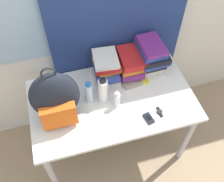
% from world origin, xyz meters
% --- Properties ---
extents(ground_plane, '(12.00, 12.00, 0.00)m').
position_xyz_m(ground_plane, '(0.00, 0.00, 0.00)').
color(ground_plane, '#9E8466').
extents(wall_back, '(6.00, 0.06, 2.50)m').
position_xyz_m(wall_back, '(-0.00, 0.81, 1.25)').
color(wall_back, silver).
rests_on(wall_back, ground_plane).
extents(curtain_blue, '(1.07, 0.04, 2.50)m').
position_xyz_m(curtain_blue, '(0.16, 0.76, 1.25)').
color(curtain_blue, navy).
rests_on(curtain_blue, ground_plane).
extents(desk, '(1.25, 0.73, 0.73)m').
position_xyz_m(desk, '(0.00, 0.36, 0.64)').
color(desk, silver).
rests_on(desk, ground_plane).
extents(backpack, '(0.34, 0.22, 0.50)m').
position_xyz_m(backpack, '(-0.40, 0.33, 0.94)').
color(backpack, '#1E232D').
rests_on(backpack, desk).
extents(book_stack_left, '(0.21, 0.28, 0.24)m').
position_xyz_m(book_stack_left, '(0.01, 0.58, 0.85)').
color(book_stack_left, silver).
rests_on(book_stack_left, desk).
extents(book_stack_center, '(0.23, 0.29, 0.21)m').
position_xyz_m(book_stack_center, '(0.22, 0.58, 0.83)').
color(book_stack_center, yellow).
rests_on(book_stack_center, desk).
extents(book_stack_right, '(0.23, 0.28, 0.29)m').
position_xyz_m(book_stack_right, '(0.38, 0.58, 0.88)').
color(book_stack_right, silver).
rests_on(book_stack_right, desk).
extents(water_bottle, '(0.06, 0.06, 0.20)m').
position_xyz_m(water_bottle, '(-0.17, 0.40, 0.82)').
color(water_bottle, silver).
rests_on(water_bottle, desk).
extents(sports_bottle, '(0.07, 0.07, 0.24)m').
position_xyz_m(sports_bottle, '(-0.06, 0.38, 0.84)').
color(sports_bottle, white).
rests_on(sports_bottle, desk).
extents(sunscreen_bottle, '(0.05, 0.05, 0.15)m').
position_xyz_m(sunscreen_bottle, '(0.02, 0.30, 0.80)').
color(sunscreen_bottle, white).
rests_on(sunscreen_bottle, desk).
extents(cell_phone, '(0.07, 0.10, 0.02)m').
position_xyz_m(cell_phone, '(0.21, 0.12, 0.74)').
color(cell_phone, black).
rests_on(cell_phone, desk).
extents(sunglasses_case, '(0.16, 0.08, 0.04)m').
position_xyz_m(sunglasses_case, '(0.20, 0.45, 0.75)').
color(sunglasses_case, gray).
rests_on(sunglasses_case, desk).
extents(wristwatch, '(0.04, 0.09, 0.01)m').
position_xyz_m(wristwatch, '(0.30, 0.15, 0.73)').
color(wristwatch, black).
rests_on(wristwatch, desk).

